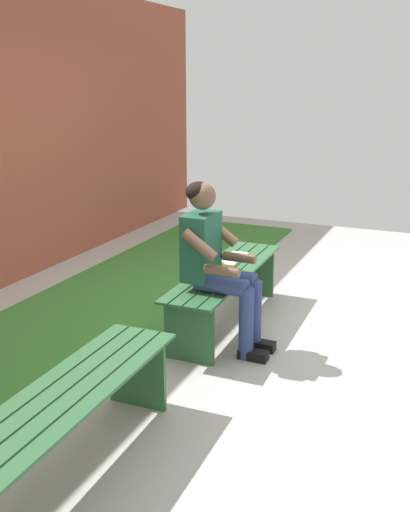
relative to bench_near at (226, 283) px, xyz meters
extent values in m
cube|color=#B2B2AD|center=(1.12, 1.00, -0.38)|extent=(10.00, 7.00, 0.04)
cube|color=#387A2D|center=(1.12, -1.13, -0.35)|extent=(9.00, 1.53, 0.03)
cube|color=#2D6038|center=(0.00, -0.17, 0.10)|extent=(1.79, 0.14, 0.02)
cube|color=#2D6038|center=(0.00, -0.06, 0.10)|extent=(1.79, 0.14, 0.02)
cube|color=#2D6038|center=(0.00, 0.06, 0.10)|extent=(1.79, 0.14, 0.02)
cube|color=#2D6038|center=(0.00, 0.17, 0.10)|extent=(1.79, 0.14, 0.02)
cube|color=#2D6038|center=(-0.77, -0.02, -0.13)|extent=(0.04, 0.39, 0.46)
cube|color=#2D6038|center=(0.77, 0.02, -0.13)|extent=(0.04, 0.39, 0.46)
cube|color=#2D6038|center=(2.25, -0.17, 0.10)|extent=(1.80, 0.14, 0.02)
cube|color=#2D6038|center=(2.24, -0.06, 0.10)|extent=(1.80, 0.14, 0.02)
cube|color=#2D6038|center=(2.24, 0.06, 0.10)|extent=(1.80, 0.14, 0.02)
cube|color=#2D6038|center=(2.24, 0.17, 0.10)|extent=(1.80, 0.14, 0.02)
cube|color=#2D6038|center=(1.46, -0.02, -0.13)|extent=(0.04, 0.39, 0.46)
cube|color=#1E513D|center=(0.47, -0.02, 0.43)|extent=(0.34, 0.20, 0.50)
sphere|color=brown|center=(0.47, -0.01, 0.81)|extent=(0.20, 0.20, 0.20)
ellipsoid|color=black|center=(0.47, -0.04, 0.84)|extent=(0.20, 0.19, 0.15)
cylinder|color=navy|center=(0.38, 0.18, 0.18)|extent=(0.13, 0.40, 0.13)
cylinder|color=navy|center=(0.56, 0.18, 0.18)|extent=(0.13, 0.40, 0.13)
cylinder|color=navy|center=(0.38, 0.38, -0.09)|extent=(0.11, 0.11, 0.55)
cube|color=black|center=(0.38, 0.44, -0.33)|extent=(0.10, 0.22, 0.07)
cylinder|color=navy|center=(0.56, 0.38, -0.09)|extent=(0.11, 0.11, 0.55)
cube|color=black|center=(0.56, 0.44, -0.33)|extent=(0.10, 0.22, 0.07)
cylinder|color=brown|center=(0.26, 0.06, 0.50)|extent=(0.08, 0.28, 0.23)
cylinder|color=brown|center=(0.29, 0.22, 0.32)|extent=(0.07, 0.26, 0.07)
cylinder|color=brown|center=(0.68, 0.06, 0.50)|extent=(0.08, 0.28, 0.23)
cylinder|color=brown|center=(0.64, 0.22, 0.32)|extent=(0.07, 0.26, 0.07)
sphere|color=gold|center=(0.04, -0.04, 0.16)|extent=(0.09, 0.09, 0.09)
cube|color=white|center=(-0.38, -0.05, 0.13)|extent=(0.20, 0.15, 0.02)
cube|color=white|center=(-0.18, -0.04, 0.13)|extent=(0.20, 0.15, 0.02)
cube|color=#BF8C1E|center=(-0.28, -0.05, 0.12)|extent=(0.42, 0.17, 0.01)
camera|label=1|loc=(4.39, 1.72, 1.63)|focal=41.88mm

